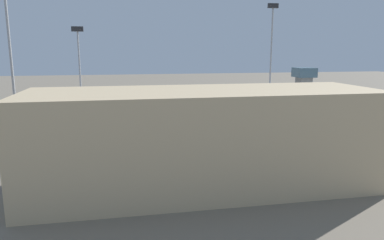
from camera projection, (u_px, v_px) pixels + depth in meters
The scene contains 15 objects.
ground_plane at pixel (207, 131), 83.06m from camera, with size 400.00×400.00×0.00m, color #756B5B.
track_bed_0 at pixel (198, 122), 92.68m from camera, with size 140.00×2.80×0.12m, color #3D3833.
track_bed_1 at pixel (202, 126), 87.86m from camera, with size 140.00×2.80×0.12m, color #4C443D.
track_bed_2 at pixel (207, 131), 83.05m from camera, with size 140.00×2.80×0.12m, color #3D3833.
track_bed_3 at pixel (212, 136), 78.23m from camera, with size 140.00×2.80×0.12m, color #4C443D.
track_bed_4 at pixel (218, 141), 73.41m from camera, with size 140.00×2.80×0.12m, color #4C443D.
train_on_track_2 at pixel (219, 120), 83.06m from camera, with size 95.60×3.06×5.00m.
train_on_track_4 at pixel (225, 132), 73.30m from camera, with size 95.60×3.06×3.80m.
train_on_track_0 at pixel (219, 112), 93.20m from camera, with size 95.60×3.06×5.00m.
train_on_track_3 at pixel (320, 122), 82.53m from camera, with size 10.00×3.00×5.00m.
light_mast_0 at pixel (271, 48), 95.78m from camera, with size 2.80×0.70×30.46m.
light_mast_1 at pixel (9, 40), 60.18m from camera, with size 2.80×0.70×32.41m.
light_mast_2 at pixel (79, 62), 87.81m from camera, with size 2.80×0.70×24.05m.
maintenance_shed at pixel (204, 139), 48.30m from camera, with size 46.51×15.25×13.33m, color tan.
control_tower at pixel (304, 85), 114.42m from camera, with size 6.00×6.00×12.95m.
Camera 1 is at (18.66, 78.91, 18.52)m, focal length 33.49 mm.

